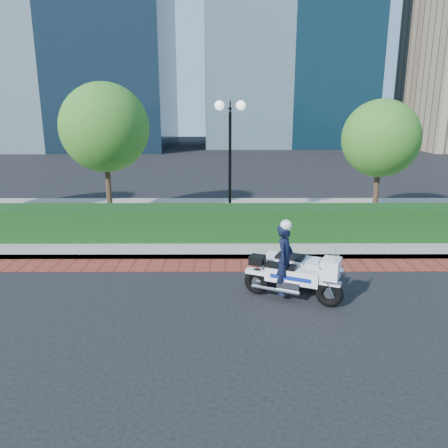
{
  "coord_description": "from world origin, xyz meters",
  "views": [
    {
      "loc": [
        0.75,
        -9.58,
        4.06
      ],
      "look_at": [
        0.79,
        2.09,
        1.0
      ],
      "focal_mm": 35.0,
      "sensor_mm": 36.0,
      "label": 1
    }
  ],
  "objects_px": {
    "tree_b": "(105,128)",
    "police_motorcycle": "(292,268)",
    "tree_c": "(381,139)",
    "lamppost": "(230,144)"
  },
  "relations": [
    {
      "from": "tree_c",
      "to": "police_motorcycle",
      "type": "bearing_deg",
      "value": -121.33
    },
    {
      "from": "tree_b",
      "to": "police_motorcycle",
      "type": "distance_m",
      "value": 9.44
    },
    {
      "from": "tree_c",
      "to": "police_motorcycle",
      "type": "relative_size",
      "value": 2.05
    },
    {
      "from": "lamppost",
      "to": "tree_c",
      "type": "bearing_deg",
      "value": 13.3
    },
    {
      "from": "police_motorcycle",
      "to": "tree_b",
      "type": "bearing_deg",
      "value": 154.76
    },
    {
      "from": "tree_b",
      "to": "tree_c",
      "type": "xyz_separation_m",
      "value": [
        10.0,
        -0.0,
        -0.39
      ]
    },
    {
      "from": "tree_b",
      "to": "police_motorcycle",
      "type": "bearing_deg",
      "value": -49.78
    },
    {
      "from": "tree_c",
      "to": "police_motorcycle",
      "type": "height_order",
      "value": "tree_c"
    },
    {
      "from": "tree_b",
      "to": "police_motorcycle",
      "type": "height_order",
      "value": "tree_b"
    },
    {
      "from": "tree_c",
      "to": "police_motorcycle",
      "type": "xyz_separation_m",
      "value": [
        -4.18,
        -6.88,
        -2.43
      ]
    }
  ]
}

